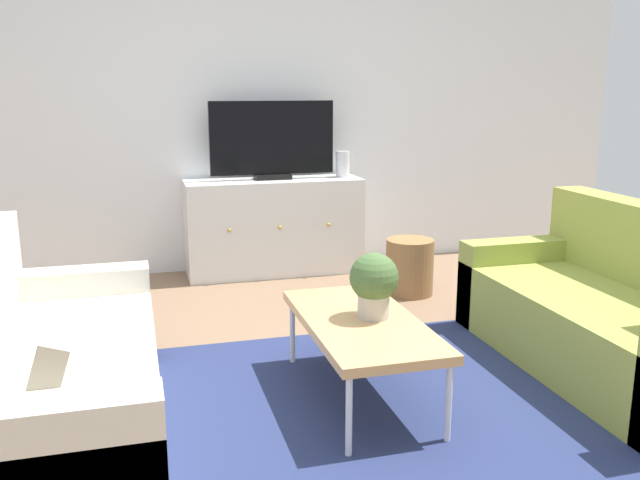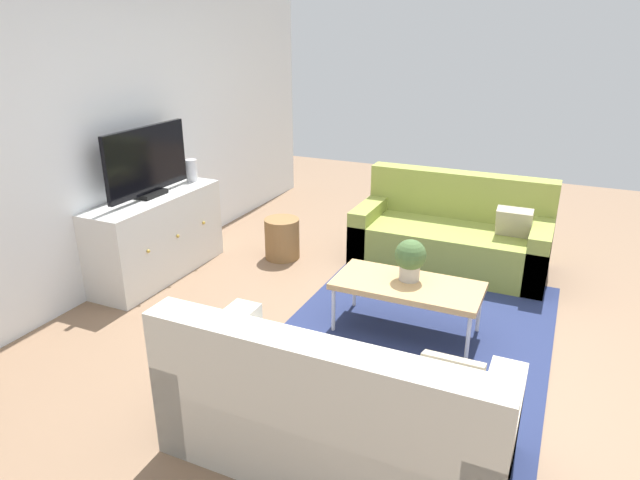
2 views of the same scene
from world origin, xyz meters
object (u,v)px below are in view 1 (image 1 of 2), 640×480
(glass_vase, at_px, (343,164))
(wicker_basket, at_px, (410,267))
(coffee_table, at_px, (361,325))
(couch_right_side, at_px, (622,319))
(couch_left_side, at_px, (32,382))
(potted_plant, at_px, (374,282))
(flat_screen_tv, at_px, (272,140))
(tv_console, at_px, (274,226))

(glass_vase, bearing_deg, wicker_basket, -73.35)
(coffee_table, bearing_deg, wicker_basket, 59.69)
(couch_right_side, distance_m, wicker_basket, 1.64)
(couch_left_side, xyz_separation_m, potted_plant, (1.51, 0.04, 0.30))
(flat_screen_tv, bearing_deg, couch_right_side, -60.33)
(flat_screen_tv, distance_m, wicker_basket, 1.46)
(coffee_table, relative_size, flat_screen_tv, 1.10)
(coffee_table, height_order, tv_console, tv_console)
(coffee_table, xyz_separation_m, flat_screen_tv, (0.07, 2.36, 0.68))
(potted_plant, bearing_deg, glass_vase, 76.21)
(potted_plant, xyz_separation_m, flat_screen_tv, (0.00, 2.35, 0.48))
(couch_left_side, distance_m, coffee_table, 1.45)
(couch_left_side, xyz_separation_m, flat_screen_tv, (1.51, 2.39, 0.77))
(potted_plant, relative_size, flat_screen_tv, 0.32)
(couch_left_side, height_order, couch_right_side, same)
(glass_vase, bearing_deg, coffee_table, -105.18)
(couch_right_side, distance_m, tv_console, 2.74)
(couch_right_side, height_order, flat_screen_tv, flat_screen_tv)
(couch_left_side, bearing_deg, potted_plant, 1.61)
(wicker_basket, bearing_deg, coffee_table, -120.31)
(potted_plant, height_order, wicker_basket, potted_plant)
(couch_right_side, bearing_deg, tv_console, 119.88)
(coffee_table, xyz_separation_m, potted_plant, (0.06, 0.01, 0.20))
(potted_plant, relative_size, glass_vase, 1.51)
(glass_vase, bearing_deg, potted_plant, -103.79)
(couch_right_side, xyz_separation_m, tv_console, (-1.36, 2.37, 0.10))
(potted_plant, distance_m, glass_vase, 2.42)
(wicker_basket, bearing_deg, couch_left_side, -146.46)
(tv_console, bearing_deg, flat_screen_tv, 90.00)
(potted_plant, distance_m, tv_console, 2.34)
(couch_left_side, height_order, tv_console, couch_left_side)
(couch_right_side, bearing_deg, potted_plant, 178.22)
(coffee_table, bearing_deg, couch_right_side, -1.29)
(tv_console, bearing_deg, couch_left_side, -122.49)
(couch_left_side, bearing_deg, flat_screen_tv, 57.73)
(couch_right_side, bearing_deg, wicker_basket, 109.49)
(potted_plant, bearing_deg, flat_screen_tv, 89.92)
(couch_left_side, height_order, flat_screen_tv, flat_screen_tv)
(couch_right_side, relative_size, glass_vase, 8.54)
(couch_left_side, distance_m, flat_screen_tv, 2.94)
(flat_screen_tv, relative_size, wicker_basket, 2.43)
(tv_console, height_order, flat_screen_tv, flat_screen_tv)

